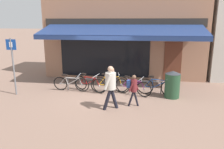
{
  "coord_description": "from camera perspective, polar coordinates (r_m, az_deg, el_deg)",
  "views": [
    {
      "loc": [
        1.81,
        -9.0,
        3.14
      ],
      "look_at": [
        0.57,
        -0.56,
        1.05
      ],
      "focal_mm": 35.0,
      "sensor_mm": 36.0,
      "label": 1
    }
  ],
  "objects": [
    {
      "name": "ground_plane",
      "position": [
        9.71,
        -2.85,
        -5.13
      ],
      "size": [
        160.0,
        160.0,
        0.0
      ],
      "primitive_type": "plane",
      "color": "#846656"
    },
    {
      "name": "shop_front",
      "position": [
        13.19,
        3.4,
        10.78
      ],
      "size": [
        8.88,
        4.96,
        4.92
      ],
      "color": "#9E7056",
      "rests_on": "ground_plane"
    },
    {
      "name": "bike_rack_rail",
      "position": [
        9.89,
        0.27,
        -1.8
      ],
      "size": [
        4.39,
        0.04,
        0.57
      ],
      "color": "#47494F",
      "rests_on": "ground_plane"
    },
    {
      "name": "bicycle_silver",
      "position": [
        10.17,
        -10.68,
        -2.35
      ],
      "size": [
        1.72,
        0.52,
        0.82
      ],
      "rotation": [
        0.13,
        0.0,
        -0.06
      ],
      "color": "black",
      "rests_on": "ground_plane"
    },
    {
      "name": "bicycle_red",
      "position": [
        9.98,
        -5.91,
        -2.38
      ],
      "size": [
        1.68,
        0.88,
        0.87
      ],
      "rotation": [
        0.15,
        0.0,
        -0.41
      ],
      "color": "black",
      "rests_on": "ground_plane"
    },
    {
      "name": "bicycle_orange",
      "position": [
        9.81,
        -0.5,
        -2.48
      ],
      "size": [
        1.72,
        0.59,
        0.88
      ],
      "rotation": [
        -0.06,
        0.0,
        0.21
      ],
      "color": "black",
      "rests_on": "ground_plane"
    },
    {
      "name": "bicycle_purple",
      "position": [
        9.51,
        5.46,
        -3.23
      ],
      "size": [
        1.63,
        0.82,
        0.84
      ],
      "rotation": [
        0.09,
        0.0,
        -0.39
      ],
      "color": "black",
      "rests_on": "ground_plane"
    },
    {
      "name": "bicycle_blue",
      "position": [
        9.6,
        11.67,
        -3.16
      ],
      "size": [
        1.78,
        0.6,
        0.9
      ],
      "rotation": [
        0.14,
        0.0,
        -0.16
      ],
      "color": "black",
      "rests_on": "ground_plane"
    },
    {
      "name": "pedestrian_adult",
      "position": [
        7.81,
        -0.38,
        -2.29
      ],
      "size": [
        0.56,
        0.66,
        1.62
      ],
      "rotation": [
        0.0,
        0.0,
        0.06
      ],
      "color": "black",
      "rests_on": "ground_plane"
    },
    {
      "name": "pedestrian_child",
      "position": [
        8.18,
        5.5,
        -3.15
      ],
      "size": [
        0.48,
        0.32,
        1.23
      ],
      "rotation": [
        0.0,
        0.0,
        -0.15
      ],
      "color": "black",
      "rests_on": "ground_plane"
    },
    {
      "name": "litter_bin",
      "position": [
        9.46,
        15.49,
        -2.46
      ],
      "size": [
        0.63,
        0.63,
        1.15
      ],
      "color": "#23472D",
      "rests_on": "ground_plane"
    },
    {
      "name": "parking_sign",
      "position": [
        10.19,
        -24.49,
        3.32
      ],
      "size": [
        0.44,
        0.07,
        2.47
      ],
      "color": "slate",
      "rests_on": "ground_plane"
    }
  ]
}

